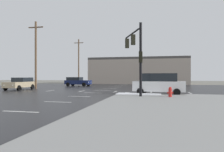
{
  "coord_description": "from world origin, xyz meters",
  "views": [
    {
      "loc": [
        6.66,
        -23.25,
        1.79
      ],
      "look_at": [
        0.23,
        6.51,
        1.8
      ],
      "focal_mm": 33.72,
      "sensor_mm": 36.0,
      "label": 1
    }
  ],
  "objects": [
    {
      "name": "fire_hydrant",
      "position": [
        7.65,
        -6.02,
        0.54
      ],
      "size": [
        0.48,
        0.26,
        0.79
      ],
      "color": "red",
      "rests_on": "sidewalk_corner"
    },
    {
      "name": "snow_strip_curbside",
      "position": [
        5.0,
        -4.0,
        0.17
      ],
      "size": [
        4.0,
        1.6,
        0.06
      ],
      "primitive_type": "cube",
      "color": "white",
      "rests_on": "sidewalk_corner"
    },
    {
      "name": "lane_markings",
      "position": [
        1.2,
        -1.38,
        0.02
      ],
      "size": [
        36.15,
        36.15,
        0.01
      ],
      "color": "silver",
      "rests_on": "road_asphalt"
    },
    {
      "name": "strip_building_background",
      "position": [
        2.36,
        25.53,
        2.96
      ],
      "size": [
        21.84,
        8.0,
        5.93
      ],
      "color": "gray",
      "rests_on": "ground_plane"
    },
    {
      "name": "ground_plane",
      "position": [
        0.0,
        0.0,
        0.0
      ],
      "size": [
        120.0,
        120.0,
        0.0
      ],
      "primitive_type": "plane",
      "color": "slate"
    },
    {
      "name": "sedan_navy",
      "position": [
        -7.13,
        11.61,
        0.85
      ],
      "size": [
        4.65,
        2.34,
        1.58
      ],
      "rotation": [
        0.0,
        0.0,
        -0.09
      ],
      "color": "#141E47",
      "rests_on": "road_asphalt"
    },
    {
      "name": "utility_pole_distant",
      "position": [
        -10.77,
        21.66,
        5.28
      ],
      "size": [
        2.2,
        0.28,
        10.12
      ],
      "color": "brown",
      "rests_on": "ground_plane"
    },
    {
      "name": "traffic_signal_mast",
      "position": [
        4.81,
        -4.74,
        4.15
      ],
      "size": [
        2.09,
        4.74,
        6.02
      ],
      "rotation": [
        0.0,
        0.0,
        1.96
      ],
      "color": "black",
      "rests_on": "sidewalk_corner"
    },
    {
      "name": "suv_white",
      "position": [
        6.82,
        -2.67,
        1.09
      ],
      "size": [
        4.98,
        2.55,
        2.03
      ],
      "rotation": [
        0.0,
        0.0,
        3.04
      ],
      "color": "white",
      "rests_on": "road_asphalt"
    },
    {
      "name": "road_asphalt",
      "position": [
        0.0,
        0.0,
        0.01
      ],
      "size": [
        44.0,
        44.0,
        0.02
      ],
      "primitive_type": "cube",
      "color": "#232326",
      "rests_on": "ground_plane"
    },
    {
      "name": "utility_pole_far",
      "position": [
        -9.9,
        3.1,
        4.91
      ],
      "size": [
        2.2,
        0.28,
        9.39
      ],
      "color": "brown",
      "rests_on": "ground_plane"
    },
    {
      "name": "sedan_tan",
      "position": [
        -10.78,
        0.96,
        0.85
      ],
      "size": [
        2.2,
        4.61,
        1.58
      ],
      "rotation": [
        0.0,
        0.0,
        -1.52
      ],
      "color": "tan",
      "rests_on": "road_asphalt"
    }
  ]
}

